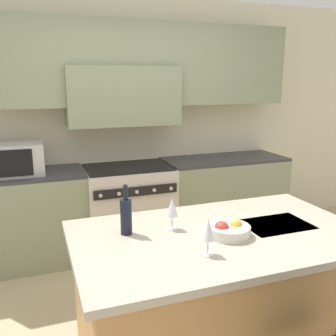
# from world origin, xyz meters

# --- Properties ---
(back_cabinetry) EXTENTS (10.00, 0.46, 2.70)m
(back_cabinetry) POSITION_xyz_m (0.00, 1.85, 1.60)
(back_cabinetry) COLOR beige
(back_cabinetry) RESTS_ON ground_plane
(back_counter) EXTENTS (3.74, 0.62, 0.93)m
(back_counter) POSITION_xyz_m (0.00, 1.61, 0.47)
(back_counter) COLOR gray
(back_counter) RESTS_ON ground_plane
(range_stove) EXTENTS (0.91, 0.70, 0.93)m
(range_stove) POSITION_xyz_m (0.00, 1.59, 0.46)
(range_stove) COLOR beige
(range_stove) RESTS_ON ground_plane
(microwave) EXTENTS (0.51, 0.41, 0.30)m
(microwave) POSITION_xyz_m (-1.09, 1.61, 1.08)
(microwave) COLOR #B7B7BC
(microwave) RESTS_ON back_counter
(kitchen_island) EXTENTS (1.82, 1.09, 0.89)m
(kitchen_island) POSITION_xyz_m (0.14, -0.24, 0.45)
(kitchen_island) COLOR #B7844C
(kitchen_island) RESTS_ON ground_plane
(wine_bottle) EXTENTS (0.07, 0.07, 0.31)m
(wine_bottle) POSITION_xyz_m (-0.42, -0.05, 1.01)
(wine_bottle) COLOR black
(wine_bottle) RESTS_ON kitchen_island
(wine_glass_near) EXTENTS (0.08, 0.08, 0.21)m
(wine_glass_near) POSITION_xyz_m (-0.07, -0.48, 1.03)
(wine_glass_near) COLOR white
(wine_glass_near) RESTS_ON kitchen_island
(wine_glass_far) EXTENTS (0.08, 0.08, 0.21)m
(wine_glass_far) POSITION_xyz_m (-0.13, -0.08, 1.03)
(wine_glass_far) COLOR white
(wine_glass_far) RESTS_ON kitchen_island
(fruit_bowl) EXTENTS (0.26, 0.26, 0.10)m
(fruit_bowl) POSITION_xyz_m (0.16, -0.29, 0.92)
(fruit_bowl) COLOR silver
(fruit_bowl) RESTS_ON kitchen_island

